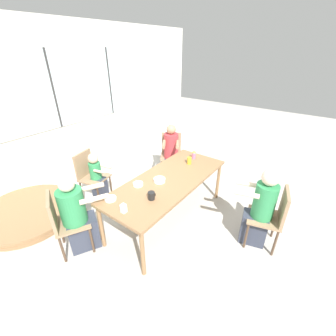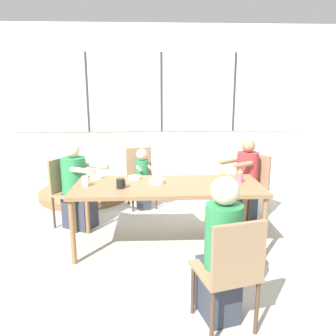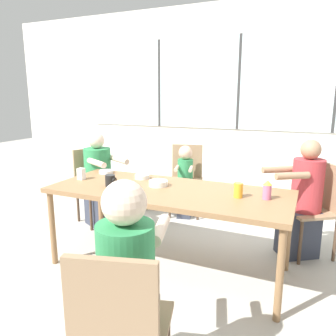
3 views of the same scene
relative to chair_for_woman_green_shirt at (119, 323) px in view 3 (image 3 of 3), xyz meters
The scene contains 19 objects.
ground_plane 1.50m from the chair_for_woman_green_shirt, 105.29° to the left, with size 16.00×16.00×0.00m, color #B2ADA3.
wall_back_with_windows 4.11m from the chair_for_woman_green_shirt, 95.31° to the left, with size 8.40×0.08×2.80m.
dining_table 1.41m from the chair_for_woman_green_shirt, 105.29° to the left, with size 1.99×0.81×0.70m.
chair_for_woman_green_shirt is the anchor object (origin of this frame).
chair_for_man_blue_shirt 2.58m from the chair_for_woman_green_shirt, 128.90° to the left, with size 0.54×0.54×0.86m.
chair_for_man_teal_shirt 2.29m from the chair_for_woman_green_shirt, 69.69° to the left, with size 0.56×0.56×0.86m.
chair_for_toddler 2.81m from the chair_for_woman_green_shirt, 104.86° to the left, with size 0.49×0.49×0.86m.
person_woman_green_shirt 0.16m from the chair_for_woman_green_shirt, 105.29° to the left, with size 0.38×0.53×1.11m.
person_man_blue_shirt 2.42m from the chair_for_woman_green_shirt, 127.32° to the left, with size 0.62×0.51×1.06m.
person_man_teal_shirt 2.16m from the chair_for_woman_green_shirt, 72.22° to the left, with size 0.56×0.50×1.09m.
person_toddler 2.66m from the chair_for_woman_green_shirt, 104.88° to the left, with size 0.26×0.37×0.88m.
coffee_mug 1.53m from the chair_for_woman_green_shirt, 124.62° to the left, with size 0.09×0.09×0.10m.
sippy_cup 1.49m from the chair_for_woman_green_shirt, 73.68° to the left, with size 0.07×0.07×0.15m.
juice_glass 1.41m from the chair_for_woman_green_shirt, 81.37° to the left, with size 0.07×0.07×0.11m.
milk_carton_small 1.83m from the chair_for_woman_green_shirt, 132.91° to the left, with size 0.06×0.06×0.11m.
bowl_white_shallow 2.02m from the chair_for_woman_green_shirt, 125.64° to the left, with size 0.14×0.14×0.03m.
bowl_cereal 1.76m from the chair_for_woman_green_shirt, 114.93° to the left, with size 0.13×0.13×0.04m.
bowl_fruit 1.51m from the chair_for_woman_green_shirt, 109.03° to the left, with size 0.16×0.16×0.05m.
folded_table_stack 3.57m from the chair_for_woman_green_shirt, 117.45° to the left, with size 1.44×1.44×0.12m.
Camera 3 is at (1.06, -2.39, 1.46)m, focal length 35.00 mm.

